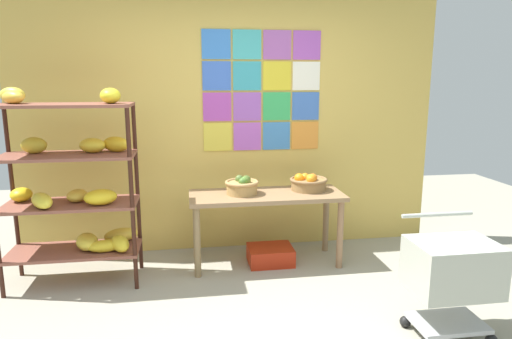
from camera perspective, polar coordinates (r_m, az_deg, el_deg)
The scene contains 7 objects.
back_wall_with_art at distance 4.58m, azimuth -3.15°, elevation 7.25°, with size 4.25×0.07×2.82m.
banana_shelf_unit at distance 4.08m, azimuth -21.94°, elevation -1.60°, with size 1.10×0.55×1.68m.
display_table at distance 4.25m, azimuth 1.31°, elevation -4.32°, with size 1.44×0.56×0.69m.
fruit_basket_back_right at distance 4.37m, azimuth 6.63°, elevation -1.64°, with size 0.36×0.36×0.17m.
fruit_basket_right at distance 4.19m, azimuth -1.76°, elevation -2.07°, with size 0.31×0.31×0.18m.
produce_crate_under_table at distance 4.41m, azimuth 1.83°, elevation -10.74°, with size 0.42×0.34×0.16m, color #AB2610.
shopping_cart at distance 3.37m, azimuth 23.54°, elevation -11.70°, with size 0.56×0.45×0.82m.
Camera 1 is at (-0.44, -2.66, 1.74)m, focal length 31.65 mm.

